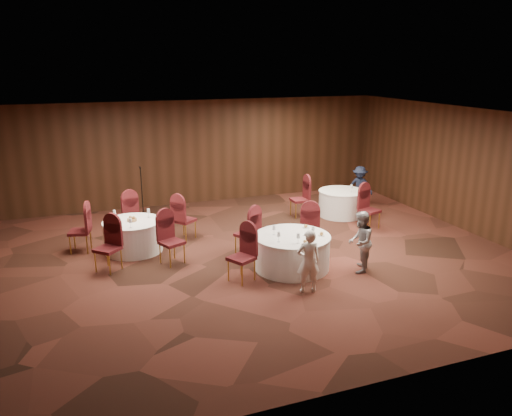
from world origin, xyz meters
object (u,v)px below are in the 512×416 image
object	(u,v)px
table_right	(341,203)
woman_b	(360,242)
table_left	(133,236)
woman_a	(308,261)
mic_stand	(143,205)
man_c	(360,186)
table_main	(292,252)

from	to	relation	value
table_right	woman_b	size ratio (longest dim) A/B	1.00
table_left	woman_a	xyz separation A→B (m)	(2.91, -3.39, 0.26)
table_left	woman_b	distance (m)	5.24
mic_stand	table_left	bearing A→B (deg)	-103.14
table_right	woman_b	distance (m)	4.05
woman_b	man_c	bearing A→B (deg)	-174.03
table_main	table_left	bearing A→B (deg)	144.36
table_left	man_c	bearing A→B (deg)	11.90
woman_a	man_c	bearing A→B (deg)	-119.69
table_right	mic_stand	bearing A→B (deg)	163.85
table_right	mic_stand	xyz separation A→B (m)	(-5.46, 1.58, 0.06)
table_left	table_right	world-z (taller)	same
table_main	woman_a	xyz separation A→B (m)	(-0.18, -1.17, 0.26)
woman_b	man_c	xyz separation A→B (m)	(2.65, 4.35, -0.04)
woman_b	mic_stand	bearing A→B (deg)	-106.83
table_right	mic_stand	world-z (taller)	mic_stand
table_right	woman_a	xyz separation A→B (m)	(-3.11, -4.20, 0.26)
table_main	woman_b	xyz separation A→B (m)	(1.28, -0.66, 0.29)
woman_b	table_right	bearing A→B (deg)	-166.79
table_main	table_right	size ratio (longest dim) A/B	1.25
table_main	man_c	world-z (taller)	man_c
mic_stand	man_c	xyz separation A→B (m)	(6.46, -0.92, 0.19)
man_c	woman_b	bearing A→B (deg)	-79.50
table_left	woman_b	bearing A→B (deg)	-33.34
woman_b	man_c	distance (m)	5.10
table_right	woman_b	xyz separation A→B (m)	(-1.65, -3.69, 0.29)
table_main	man_c	distance (m)	5.40
mic_stand	woman_b	world-z (taller)	mic_stand
man_c	woman_a	bearing A→B (deg)	-88.34
table_left	man_c	size ratio (longest dim) A/B	1.10
table_left	man_c	xyz separation A→B (m)	(7.02, 1.48, 0.25)
table_left	table_main	bearing A→B (deg)	-35.64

